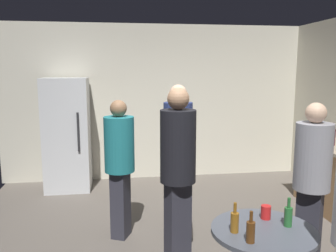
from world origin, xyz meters
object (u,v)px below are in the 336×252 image
beer_bottle_amber (235,221)px  foreground_table (263,242)px  beer_bottle_brown (251,231)px  person_in_gray_shirt (312,174)px  refrigerator (67,134)px  wine_bottle_on_counter (332,137)px  person_in_black_shirt (178,164)px  person_in_navy_shirt (178,146)px  plastic_cup_red (266,212)px  beer_bottle_green (288,216)px  person_in_teal_shirt (120,159)px

beer_bottle_amber → foreground_table: bearing=4.1°
beer_bottle_brown → person_in_gray_shirt: bearing=40.9°
refrigerator → beer_bottle_brown: bearing=-64.5°
wine_bottle_on_counter → person_in_black_shirt: 2.63m
person_in_navy_shirt → person_in_gray_shirt: 1.51m
beer_bottle_brown → plastic_cup_red: 0.45m
beer_bottle_green → plastic_cup_red: bearing=125.5°
plastic_cup_red → beer_bottle_green: bearing=-54.5°
beer_bottle_amber → person_in_navy_shirt: bearing=95.0°
refrigerator → person_in_black_shirt: 2.90m
wine_bottle_on_counter → person_in_black_shirt: size_ratio=0.18×
wine_bottle_on_counter → person_in_black_shirt: person_in_black_shirt is taller
foreground_table → refrigerator: bearing=119.1°
beer_bottle_amber → beer_bottle_brown: 0.18m
refrigerator → beer_bottle_brown: refrigerator is taller
refrigerator → plastic_cup_red: size_ratio=16.36×
foreground_table → person_in_teal_shirt: person_in_teal_shirt is taller
refrigerator → beer_bottle_amber: bearing=-64.2°
refrigerator → wine_bottle_on_counter: (3.72, -1.39, 0.12)m
foreground_table → person_in_black_shirt: person_in_black_shirt is taller
plastic_cup_red → beer_bottle_brown: bearing=-126.9°
person_in_navy_shirt → beer_bottle_amber: bearing=-11.1°
beer_bottle_amber → beer_bottle_green: bearing=4.8°
refrigerator → person_in_gray_shirt: bearing=-46.7°
person_in_black_shirt → wine_bottle_on_counter: bearing=97.4°
foreground_table → beer_bottle_brown: beer_bottle_brown is taller
beer_bottle_brown → refrigerator: bearing=115.5°
beer_bottle_amber → beer_bottle_green: 0.44m
foreground_table → person_in_gray_shirt: person_in_gray_shirt is taller
refrigerator → person_in_black_shirt: size_ratio=1.02×
beer_bottle_amber → person_in_gray_shirt: (0.97, 0.62, 0.14)m
wine_bottle_on_counter → foreground_table: 2.74m
person_in_gray_shirt → plastic_cup_red: bearing=-13.3°
beer_bottle_green → person_in_gray_shirt: 0.80m
beer_bottle_brown → person_in_gray_shirt: 1.21m
wine_bottle_on_counter → beer_bottle_amber: size_ratio=1.35×
beer_bottle_green → person_in_teal_shirt: size_ratio=0.14×
plastic_cup_red → refrigerator: bearing=121.7°
person_in_black_shirt → foreground_table: bearing=13.6°
wine_bottle_on_counter → person_in_black_shirt: (-2.36, -1.17, 0.02)m
person_in_navy_shirt → person_in_gray_shirt: bearing=31.5°
wine_bottle_on_counter → beer_bottle_brown: 2.97m
refrigerator → wine_bottle_on_counter: refrigerator is taller
beer_bottle_brown → beer_bottle_green: 0.44m
beer_bottle_green → person_in_teal_shirt: 1.98m
refrigerator → beer_bottle_green: refrigerator is taller
foreground_table → person_in_gray_shirt: bearing=39.5°
beer_bottle_brown → person_in_navy_shirt: size_ratio=0.13×
plastic_cup_red → person_in_black_shirt: 0.92m
foreground_table → beer_bottle_brown: 0.32m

